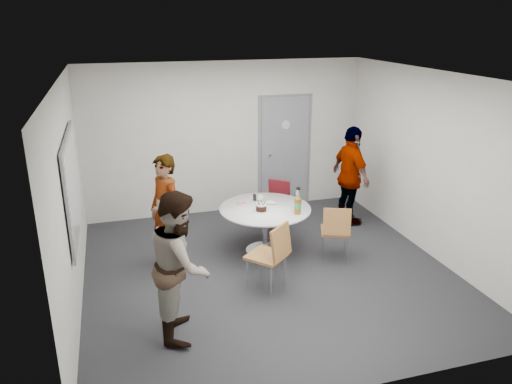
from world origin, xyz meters
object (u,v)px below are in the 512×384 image
object	(u,v)px
chair_near_left	(273,251)
person_left	(181,264)
whiteboard	(73,185)
person_right	(351,176)
door	(284,152)
person_main	(165,213)
chair_far	(277,200)
table	(267,214)
chair_near_right	(336,228)

from	to	relation	value
chair_near_left	person_left	bearing A→B (deg)	162.00
whiteboard	person_right	size ratio (longest dim) A/B	1.11
door	person_main	world-z (taller)	door
door	chair_far	xyz separation A→B (m)	(-0.48, -1.03, -0.53)
table	person_left	world-z (taller)	person_left
table	chair_far	xyz separation A→B (m)	(0.45, 0.83, -0.12)
door	chair_near_right	bearing A→B (deg)	-91.60
person_main	door	bearing A→B (deg)	103.98
person_left	chair_near_right	bearing A→B (deg)	-54.73
whiteboard	chair_near_left	xyz separation A→B (m)	(2.35, -0.71, -0.88)
whiteboard	person_right	distance (m)	4.48
whiteboard	person_right	world-z (taller)	whiteboard
chair_near_left	person_right	world-z (taller)	person_right
person_right	whiteboard	bearing A→B (deg)	97.80
door	chair_near_right	size ratio (longest dim) A/B	2.48
door	chair_near_right	xyz separation A→B (m)	(-0.07, -2.45, -0.51)
chair_near_left	person_left	size ratio (longest dim) A/B	0.55
chair_near_right	person_left	distance (m)	2.65
table	person_left	bearing A→B (deg)	-132.13
door	chair_near_left	bearing A→B (deg)	-111.98
door	chair_far	world-z (taller)	door
chair_far	door	bearing A→B (deg)	-77.21
whiteboard	person_left	world-z (taller)	whiteboard
door	chair_near_right	distance (m)	2.50
door	table	xyz separation A→B (m)	(-0.93, -1.87, -0.41)
table	chair_near_left	bearing A→B (deg)	-103.78
table	chair_near_right	bearing A→B (deg)	-33.96
chair_far	person_right	xyz separation A→B (m)	(1.24, -0.19, 0.36)
table	person_right	size ratio (longest dim) A/B	0.80
table	chair_far	size ratio (longest dim) A/B	1.65
door	chair_near_right	world-z (taller)	door
table	person_left	xyz separation A→B (m)	(-1.52, -1.68, 0.23)
door	table	bearing A→B (deg)	-116.54
whiteboard	person_left	xyz separation A→B (m)	(1.11, -1.27, -0.61)
chair_near_left	chair_near_right	world-z (taller)	chair_near_left
table	person_right	world-z (taller)	person_right
person_right	table	bearing A→B (deg)	104.87
door	table	world-z (taller)	door
person_left	chair_near_left	bearing A→B (deg)	-55.57
chair_near_right	chair_far	size ratio (longest dim) A/B	1.04
chair_far	person_main	size ratio (longest dim) A/B	0.50
door	person_left	world-z (taller)	door
door	person_left	size ratio (longest dim) A/B	1.26
chair_far	person_left	world-z (taller)	person_left
door	person_main	distance (m)	3.11
chair_far	person_right	world-z (taller)	person_right
chair_near_right	chair_near_left	bearing A→B (deg)	-132.79
table	chair_near_right	world-z (taller)	table
chair_near_right	person_main	bearing A→B (deg)	-170.83
chair_near_left	chair_far	size ratio (longest dim) A/B	1.13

